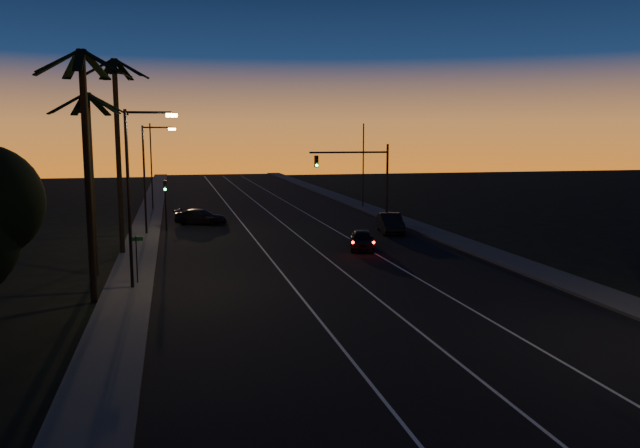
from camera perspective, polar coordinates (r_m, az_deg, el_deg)
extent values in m
cube|color=black|center=(43.58, -1.37, -2.12)|extent=(20.00, 170.00, 0.01)
cube|color=#3C3C39|center=(42.73, -16.24, -2.55)|extent=(2.40, 170.00, 0.16)
cube|color=#3C3C39|center=(47.13, 12.08, -1.43)|extent=(2.40, 170.00, 0.16)
cube|color=silver|center=(43.07, -5.28, -2.26)|extent=(0.12, 160.00, 0.01)
cube|color=silver|center=(43.68, -0.73, -2.08)|extent=(0.12, 160.00, 0.01)
cube|color=silver|center=(44.56, 3.67, -1.90)|extent=(0.12, 160.00, 0.01)
cylinder|color=black|center=(30.28, -20.45, 3.83)|extent=(0.32, 0.32, 11.50)
cube|color=black|center=(30.53, -18.91, 13.69)|extent=(2.18, 0.92, 1.18)
cube|color=black|center=(31.29, -19.89, 13.50)|extent=(1.25, 2.12, 1.18)
cube|color=black|center=(31.38, -21.61, 13.40)|extent=(1.34, 2.09, 1.18)
cube|color=black|center=(30.74, -22.86, 13.46)|extent=(2.18, 0.82, 1.18)
cube|color=black|center=(29.83, -22.71, 13.65)|extent=(1.90, 1.69, 1.18)
cube|color=black|center=(29.34, -21.17, 13.84)|extent=(0.45, 2.16, 1.18)
cube|color=black|center=(29.66, -19.44, 13.85)|extent=(1.95, 1.61, 1.18)
cylinder|color=black|center=(36.34, -20.17, 3.29)|extent=(0.32, 0.32, 10.00)
cube|color=black|center=(36.43, -18.84, 10.35)|extent=(2.18, 0.92, 1.18)
cube|color=black|center=(37.19, -19.66, 10.26)|extent=(1.25, 2.12, 1.18)
cube|color=black|center=(37.28, -21.09, 10.18)|extent=(1.34, 2.09, 1.18)
cube|color=black|center=(36.63, -22.12, 10.18)|extent=(2.18, 0.82, 1.18)
cube|color=black|center=(35.72, -21.97, 10.25)|extent=(1.90, 1.69, 1.18)
cube|color=black|center=(35.23, -20.69, 10.35)|extent=(0.45, 2.16, 1.18)
cube|color=black|center=(35.56, -19.28, 10.40)|extent=(1.95, 1.61, 1.18)
cylinder|color=black|center=(42.14, -17.94, 5.69)|extent=(0.32, 0.32, 12.50)
cube|color=black|center=(42.51, -16.84, 13.43)|extent=(2.18, 0.92, 1.18)
cube|color=black|center=(43.25, -17.58, 13.30)|extent=(1.25, 2.12, 1.18)
cube|color=black|center=(43.30, -18.83, 13.24)|extent=(1.34, 2.09, 1.18)
cube|color=black|center=(42.63, -19.69, 13.29)|extent=(2.18, 0.82, 1.18)
cube|color=black|center=(41.72, -19.50, 13.42)|extent=(1.90, 1.69, 1.18)
cube|color=black|center=(41.27, -18.37, 13.54)|extent=(0.45, 2.16, 1.18)
cube|color=black|center=(41.63, -17.17, 13.54)|extent=(1.95, 1.61, 1.18)
cylinder|color=black|center=(32.21, -17.08, 1.98)|extent=(0.16, 0.16, 9.00)
cylinder|color=black|center=(32.01, -15.42, 9.81)|extent=(2.20, 0.12, 0.12)
cube|color=#EEAB5F|center=(31.99, -13.41, 9.65)|extent=(0.55, 0.26, 0.16)
cylinder|color=black|center=(50.14, -15.75, 3.81)|extent=(0.16, 0.16, 8.50)
cylinder|color=black|center=(49.99, -14.66, 8.54)|extent=(2.20, 0.12, 0.12)
cube|color=#EEAB5F|center=(49.98, -13.38, 8.43)|extent=(0.55, 0.26, 0.16)
cylinder|color=black|center=(33.66, -16.41, -3.26)|extent=(0.06, 0.06, 2.60)
cube|color=#0B4617|center=(33.45, -16.48, -1.33)|extent=(0.70, 0.03, 0.20)
cylinder|color=black|center=(55.27, 6.16, 3.65)|extent=(0.20, 0.20, 7.00)
cylinder|color=black|center=(54.06, 2.68, 6.56)|extent=(7.00, 0.16, 0.16)
cube|color=black|center=(53.37, -0.34, 5.75)|extent=(0.32, 0.28, 1.00)
sphere|color=black|center=(53.19, -0.30, 6.08)|extent=(0.20, 0.20, 0.20)
sphere|color=black|center=(53.20, -0.30, 5.74)|extent=(0.20, 0.20, 0.20)
sphere|color=#14FF59|center=(53.22, -0.30, 5.39)|extent=(0.20, 0.20, 0.20)
cylinder|color=black|center=(52.28, -13.93, 1.67)|extent=(0.14, 0.14, 4.20)
cube|color=black|center=(52.14, -13.99, 3.41)|extent=(0.28, 0.25, 0.90)
sphere|color=black|center=(51.97, -14.00, 3.71)|extent=(0.18, 0.18, 0.18)
sphere|color=black|center=(51.99, -13.99, 3.40)|extent=(0.18, 0.18, 0.18)
sphere|color=#14FF59|center=(52.01, -13.98, 3.09)|extent=(0.18, 0.18, 0.18)
cylinder|color=black|center=(67.09, -15.16, 5.05)|extent=(0.14, 0.14, 9.00)
cylinder|color=black|center=(67.05, 3.97, 5.31)|extent=(0.14, 0.14, 9.00)
imported|color=black|center=(42.69, 3.86, -1.44)|extent=(2.54, 4.20, 1.34)
sphere|color=#FF0F05|center=(40.32, 3.03, -1.69)|extent=(0.18, 0.18, 0.18)
sphere|color=#FF0F05|center=(40.38, 4.93, -1.69)|extent=(0.18, 0.18, 0.18)
imported|color=black|center=(50.12, 6.46, 0.08)|extent=(2.46, 4.95, 1.56)
imported|color=black|center=(55.51, -10.82, 0.65)|extent=(4.97, 3.42, 1.34)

